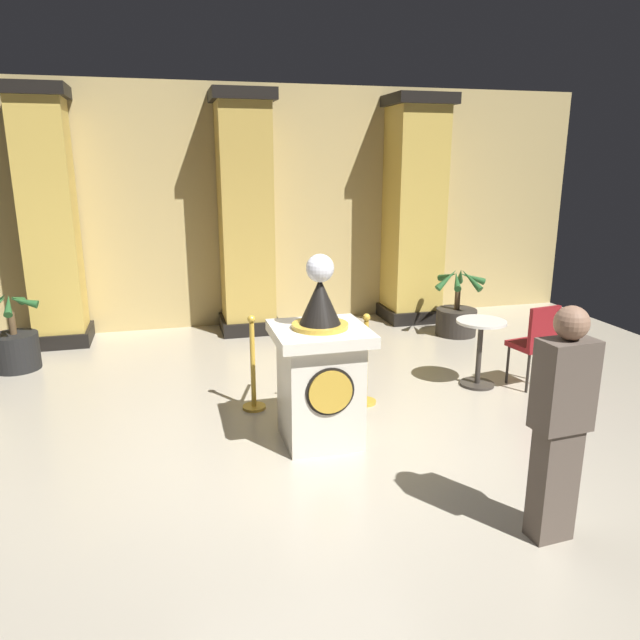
% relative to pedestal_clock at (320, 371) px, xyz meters
% --- Properties ---
extents(ground_plane, '(11.04, 11.04, 0.00)m').
position_rel_pedestal_clock_xyz_m(ground_plane, '(-0.11, -0.41, -0.67)').
color(ground_plane, '#B2A893').
extents(back_wall, '(11.04, 0.16, 3.57)m').
position_rel_pedestal_clock_xyz_m(back_wall, '(-0.11, 4.28, 1.12)').
color(back_wall, tan).
rests_on(back_wall, ground_plane).
extents(pedestal_clock, '(0.83, 0.83, 1.72)m').
position_rel_pedestal_clock_xyz_m(pedestal_clock, '(0.00, 0.00, 0.00)').
color(pedestal_clock, silver).
rests_on(pedestal_clock, ground_plane).
extents(stanchion_near, '(0.24, 0.24, 0.98)m').
position_rel_pedestal_clock_xyz_m(stanchion_near, '(0.67, 0.70, -0.33)').
color(stanchion_near, gold).
rests_on(stanchion_near, ground_plane).
extents(stanchion_far, '(0.24, 0.24, 1.00)m').
position_rel_pedestal_clock_xyz_m(stanchion_far, '(-0.48, 0.85, -0.32)').
color(stanchion_far, gold).
rests_on(stanchion_far, ground_plane).
extents(velvet_rope, '(0.69, 0.67, 0.22)m').
position_rel_pedestal_clock_xyz_m(velvet_rope, '(0.09, 0.78, 0.12)').
color(velvet_rope, '#591419').
extents(column_left, '(0.79, 0.79, 3.43)m').
position_rel_pedestal_clock_xyz_m(column_left, '(-2.74, 3.82, 1.04)').
color(column_left, black).
rests_on(column_left, ground_plane).
extents(column_right, '(0.93, 0.93, 3.43)m').
position_rel_pedestal_clock_xyz_m(column_right, '(2.51, 3.82, 1.04)').
color(column_right, black).
rests_on(column_right, ground_plane).
extents(column_centre_rear, '(0.87, 0.87, 3.43)m').
position_rel_pedestal_clock_xyz_m(column_centre_rear, '(-0.11, 3.82, 1.04)').
color(column_centre_rear, black).
rests_on(column_centre_rear, ground_plane).
extents(potted_palm_left, '(0.62, 0.64, 1.00)m').
position_rel_pedestal_clock_xyz_m(potted_palm_left, '(-3.12, 2.79, -0.37)').
color(potted_palm_left, black).
rests_on(potted_palm_left, ground_plane).
extents(potted_palm_right, '(0.80, 0.76, 1.02)m').
position_rel_pedestal_clock_xyz_m(potted_palm_right, '(2.80, 2.79, -0.37)').
color(potted_palm_right, '#2D2823').
rests_on(potted_palm_right, ground_plane).
extents(bystander_guest, '(0.38, 0.25, 1.63)m').
position_rel_pedestal_clock_xyz_m(bystander_guest, '(1.14, -1.81, 0.19)').
color(bystander_guest, brown).
rests_on(bystander_guest, ground_plane).
extents(cafe_table, '(0.55, 0.55, 0.77)m').
position_rel_pedestal_clock_xyz_m(cafe_table, '(2.08, 0.86, -0.18)').
color(cafe_table, '#332D28').
rests_on(cafe_table, ground_plane).
extents(cafe_chair_red, '(0.46, 0.46, 0.96)m').
position_rel_pedestal_clock_xyz_m(cafe_chair_red, '(2.65, 0.64, -0.09)').
color(cafe_chair_red, black).
rests_on(cafe_chair_red, ground_plane).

